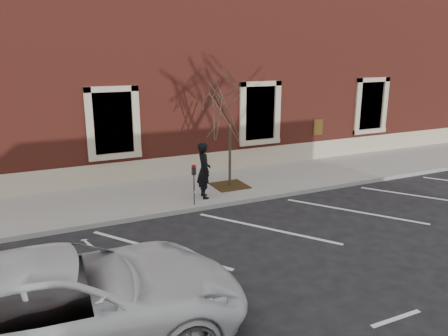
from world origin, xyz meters
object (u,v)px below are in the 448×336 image
parking_meter (194,177)px  sapling (230,106)px  white_truck (64,304)px  man (204,170)px

parking_meter → sapling: sapling is taller
parking_meter → white_truck: size_ratio=0.21×
man → white_truck: size_ratio=0.30×
man → parking_meter: bearing=141.3°
man → parking_meter: man is taller
white_truck → parking_meter: bearing=-36.3°
man → sapling: bearing=-52.4°
sapling → parking_meter: bearing=-145.1°
white_truck → man: bearing=-37.0°
parking_meter → sapling: (1.90, 1.33, 1.97)m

